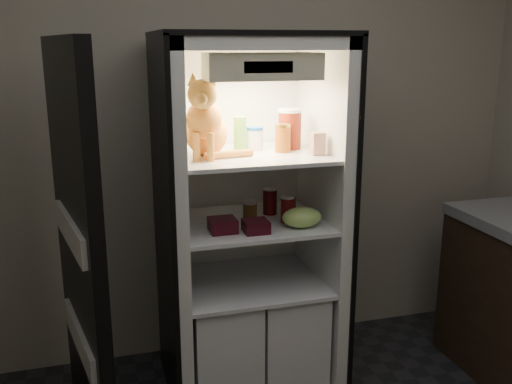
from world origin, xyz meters
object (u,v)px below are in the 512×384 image
tabby_cat (205,125)px  berry_box_right (256,226)px  cream_carton (317,144)px  condiment_jar (250,211)px  parmesan_shaker (240,133)px  mayo_tub (255,138)px  salsa_jar (283,138)px  grape_bag (302,217)px  berry_box_left (223,225)px  soda_can_a (270,201)px  pepper_jar (290,129)px  refrigerator (247,244)px  soda_can_c (288,210)px  soda_can_b (290,205)px

tabby_cat → berry_box_right: size_ratio=3.48×
cream_carton → condiment_jar: 0.49m
tabby_cat → parmesan_shaker: 0.24m
cream_carton → mayo_tub: bearing=139.1°
parmesan_shaker → salsa_jar: 0.22m
salsa_jar → grape_bag: size_ratio=0.71×
condiment_jar → mayo_tub: bearing=59.2°
mayo_tub → berry_box_left: 0.49m
soda_can_a → berry_box_left: (-0.31, -0.22, -0.04)m
pepper_jar → refrigerator: bearing=-177.7°
mayo_tub → soda_can_c: (0.12, -0.17, -0.34)m
berry_box_left → berry_box_right: (0.15, -0.05, -0.00)m
tabby_cat → pepper_jar: size_ratio=2.01×
soda_can_b → berry_box_left: 0.43m
tabby_cat → pepper_jar: 0.47m
parmesan_shaker → tabby_cat: bearing=-149.4°
soda_can_c → berry_box_left: bearing=-170.9°
soda_can_b → grape_bag: soda_can_b is taller
refrigerator → soda_can_b: refrigerator is taller
tabby_cat → pepper_jar: (0.46, 0.09, -0.05)m
parmesan_shaker → cream_carton: parmesan_shaker is taller
parmesan_shaker → cream_carton: (0.33, -0.22, -0.03)m
soda_can_c → berry_box_left: (-0.35, -0.06, -0.03)m
tabby_cat → cream_carton: size_ratio=3.70×
cream_carton → soda_can_a: bearing=129.0°
refrigerator → soda_can_a: (0.13, 0.02, 0.22)m
soda_can_b → berry_box_left: size_ratio=0.88×
soda_can_a → berry_box_left: 0.38m
parmesan_shaker → pepper_jar: (0.26, -0.02, 0.02)m
mayo_tub → salsa_jar: (0.12, -0.10, 0.01)m
pepper_jar → soda_can_a: size_ratio=1.49×
mayo_tub → soda_can_c: bearing=-53.8°
parmesan_shaker → berry_box_left: parmesan_shaker is taller
tabby_cat → condiment_jar: bearing=22.9°
berry_box_left → berry_box_right: berry_box_left is taller
parmesan_shaker → grape_bag: bearing=-48.0°
soda_can_a → condiment_jar: soda_can_a is taller
tabby_cat → soda_can_c: bearing=8.0°
salsa_jar → condiment_jar: size_ratio=1.41×
cream_carton → soda_can_b: cream_carton is taller
soda_can_a → soda_can_b: (0.09, -0.06, -0.01)m
refrigerator → berry_box_right: refrigerator is taller
cream_carton → berry_box_right: bearing=-170.1°
salsa_jar → berry_box_left: salsa_jar is taller
soda_can_a → cream_carton: bearing=-51.0°
refrigerator → grape_bag: 0.37m
tabby_cat → salsa_jar: size_ratio=2.90×
tabby_cat → berry_box_left: tabby_cat is taller
parmesan_shaker → berry_box_left: bearing=-123.0°
tabby_cat → soda_can_c: tabby_cat is taller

